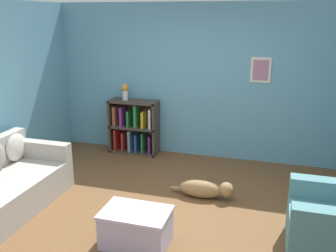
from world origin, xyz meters
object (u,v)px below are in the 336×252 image
vase (125,91)px  coffee_table (136,226)px  bookshelf (134,127)px  dog (205,189)px

vase → coffee_table: bearing=-65.3°
bookshelf → coffee_table: (1.07, -2.66, -0.26)m
vase → bookshelf: bearing=7.2°
coffee_table → vase: bearing=114.7°
bookshelf → vase: vase is taller
bookshelf → dog: (1.58, -1.39, -0.34)m
bookshelf → coffee_table: bookshelf is taller
coffee_table → vase: 3.04m
bookshelf → vase: (-0.15, -0.02, 0.65)m
coffee_table → vase: size_ratio=2.56×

